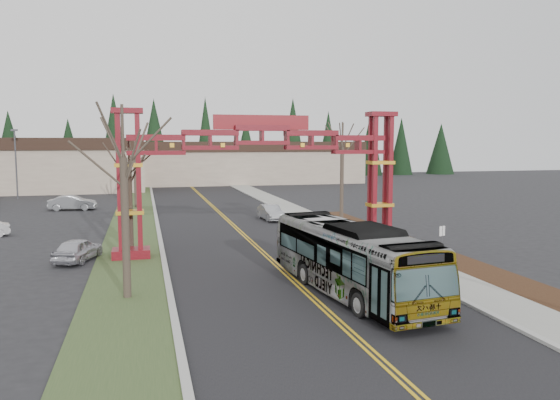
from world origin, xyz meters
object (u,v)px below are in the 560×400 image
object	(u,v)px
retail_building_east	(243,162)
parked_car_near_a	(78,250)
bare_tree_right_far	(342,148)
bare_tree_median_near	(123,159)
gateway_arch	(262,157)
barrel_south	(400,240)
bare_tree_median_mid	(129,167)
barrel_north	(367,228)
street_sign	(442,236)
barrel_mid	(381,237)
silver_sedan	(271,213)
light_pole_far	(16,159)
bare_tree_median_far	(135,157)
parked_car_far_a	(72,203)
transit_bus	(350,259)

from	to	relation	value
retail_building_east	parked_car_near_a	size ratio (longest dim) A/B	9.33
bare_tree_right_far	bare_tree_median_near	bearing A→B (deg)	-130.42
retail_building_east	bare_tree_right_far	size ratio (longest dim) A/B	4.37
gateway_arch	barrel_south	size ratio (longest dim) A/B	20.32
bare_tree_median_mid	barrel_north	size ratio (longest dim) A/B	8.10
retail_building_east	bare_tree_median_near	bearing A→B (deg)	-104.30
street_sign	barrel_mid	bearing A→B (deg)	98.89
parked_car_near_a	street_sign	xyz separation A→B (m)	(20.54, -5.29, 0.81)
parked_car_near_a	barrel_north	bearing A→B (deg)	-148.58
retail_building_east	silver_sedan	world-z (taller)	retail_building_east
gateway_arch	parked_car_near_a	size ratio (longest dim) A/B	4.47
bare_tree_median_near	light_pole_far	distance (m)	49.99
light_pole_far	barrel_north	bearing A→B (deg)	-47.83
bare_tree_median_far	bare_tree_right_far	world-z (taller)	bare_tree_right_far
barrel_mid	street_sign	bearing A→B (deg)	-81.11
parked_car_near_a	bare_tree_right_far	distance (m)	25.09
gateway_arch	bare_tree_median_far	world-z (taller)	gateway_arch
parked_car_far_a	barrel_south	size ratio (longest dim) A/B	5.17
parked_car_far_a	bare_tree_right_far	world-z (taller)	bare_tree_right_far
gateway_arch	bare_tree_median_near	world-z (taller)	gateway_arch
parked_car_near_a	bare_tree_median_near	world-z (taller)	bare_tree_median_near
retail_building_east	barrel_mid	xyz separation A→B (m)	(-1.43, -61.05, -3.06)
transit_bus	barrel_north	bearing A→B (deg)	57.45
parked_car_far_a	gateway_arch	bearing A→B (deg)	-146.71
retail_building_east	silver_sedan	xyz separation A→B (m)	(-6.24, -48.29, -2.83)
retail_building_east	barrel_mid	world-z (taller)	retail_building_east
retail_building_east	light_pole_far	world-z (taller)	light_pole_far
barrel_south	barrel_north	bearing A→B (deg)	92.42
retail_building_east	parked_car_far_a	distance (m)	43.79
bare_tree_median_near	bare_tree_median_mid	world-z (taller)	bare_tree_median_near
parked_car_far_a	barrel_mid	world-z (taller)	parked_car_far_a
retail_building_east	street_sign	size ratio (longest dim) A/B	18.13
light_pole_far	barrel_mid	size ratio (longest dim) A/B	9.41
gateway_arch	silver_sedan	bearing A→B (deg)	74.63
parked_car_far_a	barrel_mid	distance (m)	33.68
bare_tree_right_far	parked_car_far_a	bearing A→B (deg)	151.58
bare_tree_right_far	barrel_north	bearing A→B (deg)	-96.33
parked_car_far_a	bare_tree_median_mid	distance (m)	25.94
silver_sedan	bare_tree_median_near	xyz separation A→B (m)	(-11.76, -22.32, 5.53)
barrel_mid	bare_tree_right_far	bearing A→B (deg)	82.95
barrel_north	street_sign	bearing A→B (deg)	-87.61
transit_bus	barrel_north	size ratio (longest dim) A/B	13.03
retail_building_east	transit_bus	bearing A→B (deg)	-96.40
parked_car_far_a	barrel_north	size ratio (longest dim) A/B	5.09
bare_tree_median_mid	barrel_north	xyz separation A→B (m)	(17.13, 3.71, -4.96)
gateway_arch	retail_building_east	size ratio (longest dim) A/B	0.48
bare_tree_median_near	barrel_south	bearing A→B (deg)	25.37
retail_building_east	transit_bus	world-z (taller)	retail_building_east
transit_bus	parked_car_near_a	world-z (taller)	transit_bus
parked_car_near_a	barrel_mid	size ratio (longest dim) A/B	4.52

